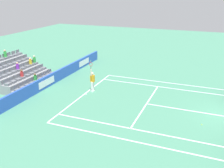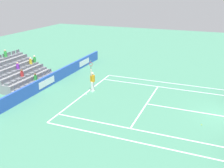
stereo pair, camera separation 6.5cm
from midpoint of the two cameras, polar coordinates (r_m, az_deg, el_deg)
name	(u,v)px [view 1 (the left image)]	position (r m, az deg, el deg)	size (l,w,h in m)	color
line_baseline	(85,94)	(22.37, -6.15, -2.18)	(10.97, 0.10, 0.01)	white
line_service	(147,104)	(20.55, 7.58, -4.36)	(8.23, 0.10, 0.01)	white
line_centre_service	(188,110)	(20.12, 16.46, -5.63)	(0.10, 6.40, 0.01)	white
line_singles_sideline_left	(137,130)	(16.91, 5.50, -10.05)	(0.10, 11.89, 0.01)	white
line_singles_sideline_right	(163,87)	(24.19, 11.09, -0.69)	(0.10, 11.89, 0.01)	white
line_doubles_sideline_left	(131,141)	(15.79, 4.05, -12.41)	(0.10, 11.89, 0.01)	white
line_doubles_sideline_right	(166,82)	(25.46, 11.69, 0.34)	(0.10, 11.89, 0.01)	white
line_centre_mark	(86,94)	(22.33, -5.92, -2.22)	(0.10, 0.20, 0.01)	white
sponsor_barrier	(46,82)	(24.19, -14.52, 0.39)	(21.90, 0.22, 1.09)	blue
tennis_player	(92,81)	(22.52, -4.43, 0.73)	(0.53, 0.36, 2.85)	white
stadium_stand	(14,75)	(26.31, -20.90, 1.93)	(5.58, 4.75, 3.01)	gray
loose_tennis_ball	(202,124)	(18.36, 19.15, -8.47)	(0.07, 0.07, 0.07)	#D1E533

